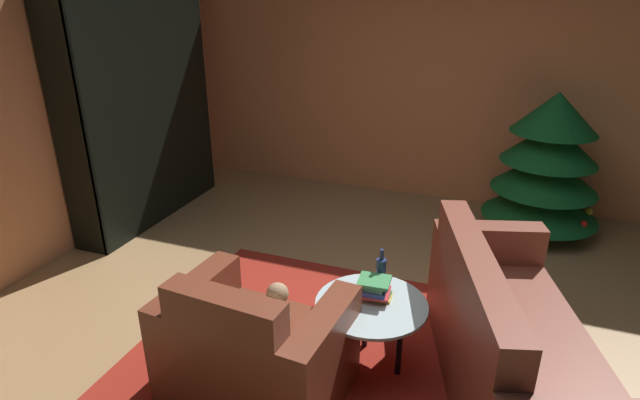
# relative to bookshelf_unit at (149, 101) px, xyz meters

# --- Properties ---
(ground_plane) EXTENTS (6.78, 6.78, 0.00)m
(ground_plane) POSITION_rel_bookshelf_unit_xyz_m (2.61, -1.40, -1.14)
(ground_plane) COLOR #A57E53
(wall_back) EXTENTS (5.77, 0.06, 2.63)m
(wall_back) POSITION_rel_bookshelf_unit_xyz_m (2.61, 1.41, 0.17)
(wall_back) COLOR #D17F50
(wall_back) RESTS_ON ground
(area_rug) EXTENTS (2.72, 2.21, 0.01)m
(area_rug) POSITION_rel_bookshelf_unit_xyz_m (2.54, -1.58, -1.14)
(area_rug) COLOR maroon
(area_rug) RESTS_ON ground
(bookshelf_unit) EXTENTS (0.35, 1.77, 2.26)m
(bookshelf_unit) POSITION_rel_bookshelf_unit_xyz_m (0.00, 0.00, 0.00)
(bookshelf_unit) COLOR black
(bookshelf_unit) RESTS_ON ground
(armchair_red) EXTENTS (1.03, 0.78, 0.81)m
(armchair_red) POSITION_rel_bookshelf_unit_xyz_m (2.11, -1.98, -0.85)
(armchair_red) COLOR brown
(armchair_red) RESTS_ON ground
(couch_red) EXTENTS (1.22, 1.93, 0.90)m
(couch_red) POSITION_rel_bookshelf_unit_xyz_m (3.45, -1.51, -0.83)
(couch_red) COLOR brown
(couch_red) RESTS_ON ground
(coffee_table) EXTENTS (0.66, 0.66, 0.46)m
(coffee_table) POSITION_rel_bookshelf_unit_xyz_m (2.66, -1.54, -0.73)
(coffee_table) COLOR black
(coffee_table) RESTS_ON ground
(book_stack_on_table) EXTENTS (0.20, 0.19, 0.13)m
(book_stack_on_table) POSITION_rel_bookshelf_unit_xyz_m (2.66, -1.48, -0.62)
(book_stack_on_table) COLOR gold
(book_stack_on_table) RESTS_ON coffee_table
(bottle_on_table) EXTENTS (0.06, 0.06, 0.26)m
(bottle_on_table) POSITION_rel_bookshelf_unit_xyz_m (2.66, -1.36, -0.58)
(bottle_on_table) COLOR navy
(bottle_on_table) RESTS_ON coffee_table
(decorated_tree) EXTENTS (1.04, 1.04, 1.33)m
(decorated_tree) POSITION_rel_bookshelf_unit_xyz_m (3.65, 0.84, -0.47)
(decorated_tree) COLOR brown
(decorated_tree) RESTS_ON ground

